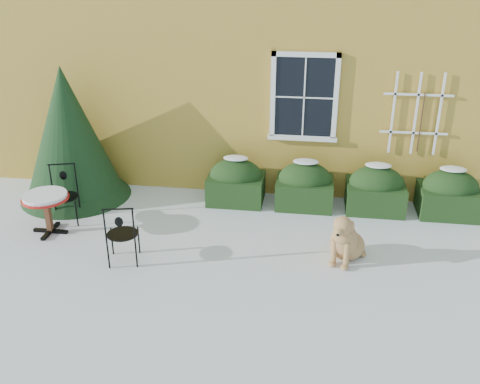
% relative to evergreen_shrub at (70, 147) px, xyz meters
% --- Properties ---
extents(ground, '(80.00, 80.00, 0.00)m').
position_rel_evergreen_shrub_xyz_m(ground, '(3.44, -2.34, -1.03)').
color(ground, white).
rests_on(ground, ground).
extents(house, '(12.40, 8.40, 6.40)m').
position_rel_evergreen_shrub_xyz_m(house, '(3.44, 4.66, 2.19)').
color(house, gold).
rests_on(house, ground).
extents(hedge_row, '(4.95, 0.80, 0.91)m').
position_rel_evergreen_shrub_xyz_m(hedge_row, '(5.09, 0.21, -0.63)').
color(hedge_row, black).
rests_on(hedge_row, ground).
extents(evergreen_shrub, '(2.11, 2.11, 2.55)m').
position_rel_evergreen_shrub_xyz_m(evergreen_shrub, '(0.00, 0.00, 0.00)').
color(evergreen_shrub, black).
rests_on(evergreen_shrub, ground).
extents(bistro_table, '(0.78, 0.78, 0.72)m').
position_rel_evergreen_shrub_xyz_m(bistro_table, '(0.18, -1.49, -0.43)').
color(bistro_table, black).
rests_on(bistro_table, ground).
extents(patio_chair_near, '(0.53, 0.53, 1.00)m').
position_rel_evergreen_shrub_xyz_m(patio_chair_near, '(1.76, -2.23, -0.53)').
color(patio_chair_near, black).
rests_on(patio_chair_near, ground).
extents(patio_chair_far, '(0.57, 0.56, 1.03)m').
position_rel_evergreen_shrub_xyz_m(patio_chair_far, '(0.27, -1.02, -0.51)').
color(patio_chair_far, black).
rests_on(patio_chair_far, ground).
extents(dog, '(0.71, 0.91, 0.85)m').
position_rel_evergreen_shrub_xyz_m(dog, '(5.13, -1.69, -0.68)').
color(dog, tan).
rests_on(dog, ground).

